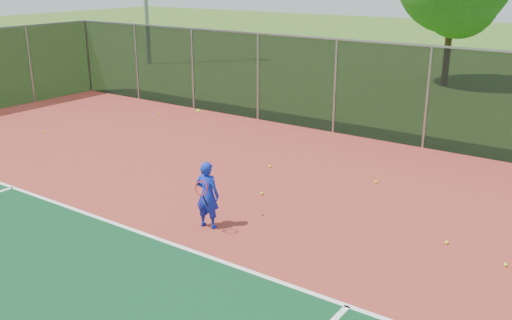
# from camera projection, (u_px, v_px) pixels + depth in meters

# --- Properties ---
(court_apron) EXTENTS (30.00, 20.00, 0.02)m
(court_apron) POSITION_uv_depth(u_px,v_px,m) (209.00, 296.00, 9.25)
(court_apron) COLOR #9A3227
(court_apron) RESTS_ON ground
(fence_back) EXTENTS (30.00, 0.06, 3.03)m
(fence_back) POSITION_uv_depth(u_px,v_px,m) (427.00, 97.00, 16.53)
(fence_back) COLOR black
(fence_back) RESTS_ON court_apron
(tennis_player) EXTENTS (0.59, 0.62, 2.43)m
(tennis_player) POSITION_uv_depth(u_px,v_px,m) (207.00, 195.00, 11.51)
(tennis_player) COLOR #1324B7
(tennis_player) RESTS_ON court_apron
(practice_ball_1) EXTENTS (0.07, 0.07, 0.07)m
(practice_ball_1) POSITION_uv_depth(u_px,v_px,m) (262.00, 193.00, 13.40)
(practice_ball_1) COLOR #CAEE1B
(practice_ball_1) RESTS_ON court_apron
(practice_ball_2) EXTENTS (0.07, 0.07, 0.07)m
(practice_ball_2) POSITION_uv_depth(u_px,v_px,m) (159.00, 114.00, 20.86)
(practice_ball_2) COLOR #CAEE1B
(practice_ball_2) RESTS_ON court_apron
(practice_ball_3) EXTENTS (0.07, 0.07, 0.07)m
(practice_ball_3) POSITION_uv_depth(u_px,v_px,m) (45.00, 132.00, 18.57)
(practice_ball_3) COLOR #CAEE1B
(practice_ball_3) RESTS_ON court_apron
(practice_ball_4) EXTENTS (0.07, 0.07, 0.07)m
(practice_ball_4) POSITION_uv_depth(u_px,v_px,m) (505.00, 265.00, 10.14)
(practice_ball_4) COLOR #CAEE1B
(practice_ball_4) RESTS_ON court_apron
(practice_ball_5) EXTENTS (0.07, 0.07, 0.07)m
(practice_ball_5) POSITION_uv_depth(u_px,v_px,m) (376.00, 182.00, 14.15)
(practice_ball_5) COLOR #CAEE1B
(practice_ball_5) RESTS_ON court_apron
(practice_ball_6) EXTENTS (0.07, 0.07, 0.07)m
(practice_ball_6) POSITION_uv_depth(u_px,v_px,m) (447.00, 242.00, 10.97)
(practice_ball_6) COLOR #CAEE1B
(practice_ball_6) RESTS_ON court_apron
(practice_ball_7) EXTENTS (0.07, 0.07, 0.07)m
(practice_ball_7) POSITION_uv_depth(u_px,v_px,m) (270.00, 166.00, 15.25)
(practice_ball_7) COLOR #CAEE1B
(practice_ball_7) RESTS_ON court_apron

